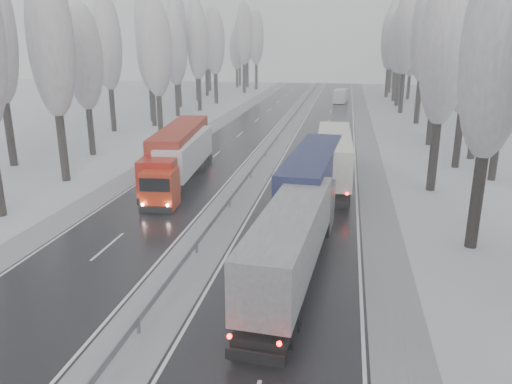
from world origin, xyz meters
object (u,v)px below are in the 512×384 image
(truck_cream_box, at_px, (334,153))
(truck_grey_tarp, at_px, (294,234))
(truck_blue_box, at_px, (314,173))
(box_truck_distant, at_px, (341,96))
(truck_red_red, at_px, (178,150))
(truck_red_white, at_px, (183,158))

(truck_cream_box, bearing_deg, truck_grey_tarp, -95.88)
(truck_blue_box, relative_size, box_truck_distant, 2.37)
(box_truck_distant, distance_m, truck_red_red, 58.99)
(truck_red_white, bearing_deg, truck_cream_box, 6.79)
(box_truck_distant, relative_size, truck_red_red, 0.42)
(truck_cream_box, distance_m, truck_red_white, 12.28)
(truck_grey_tarp, height_order, box_truck_distant, truck_grey_tarp)
(truck_blue_box, xyz_separation_m, truck_red_white, (-10.93, 4.41, -0.34))
(truck_grey_tarp, relative_size, truck_red_white, 1.06)
(truck_cream_box, height_order, truck_red_white, truck_cream_box)
(truck_grey_tarp, bearing_deg, truck_red_white, 129.20)
(truck_red_white, bearing_deg, truck_blue_box, -26.68)
(truck_cream_box, relative_size, box_truck_distant, 2.33)
(truck_blue_box, bearing_deg, truck_red_red, 157.70)
(truck_red_red, bearing_deg, truck_cream_box, -2.13)
(truck_blue_box, height_order, truck_red_red, truck_red_red)
(truck_blue_box, relative_size, truck_cream_box, 1.02)
(truck_grey_tarp, height_order, truck_red_red, truck_red_red)
(truck_blue_box, xyz_separation_m, truck_cream_box, (1.09, 6.86, -0.03))
(truck_grey_tarp, relative_size, truck_blue_box, 0.91)
(truck_grey_tarp, xyz_separation_m, truck_cream_box, (1.33, 17.76, 0.19))
(truck_blue_box, bearing_deg, truck_grey_tarp, -87.26)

